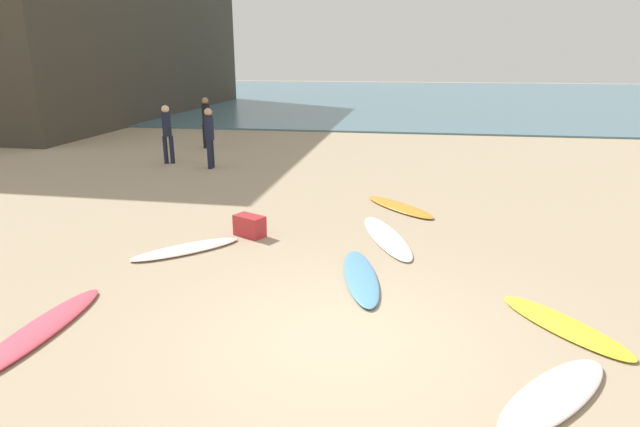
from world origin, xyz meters
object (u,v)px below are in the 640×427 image
surfboard_5 (186,249)px  beachgoer_far (206,120)px  beachgoer_near (209,135)px  surfboard_0 (37,332)px  surfboard_4 (399,207)px  beachgoer_mid (167,131)px  surfboard_2 (386,237)px  surfboard_6 (554,395)px  beach_cooler (250,226)px  surfboard_1 (361,277)px  surfboard_3 (564,326)px

surfboard_5 → beachgoer_far: 10.79m
beachgoer_far → beachgoer_near: bearing=-108.7°
surfboard_0 → beachgoer_near: (-1.35, 9.84, 0.98)m
surfboard_4 → beachgoer_mid: bearing=110.5°
surfboard_2 → surfboard_5: (-3.53, -1.23, 0.01)m
surfboard_6 → beachgoer_near: size_ratio=1.05×
surfboard_0 → beachgoer_far: beachgoer_far is taller
beach_cooler → beachgoer_near: bearing=116.8°
surfboard_6 → surfboard_4: bearing=145.1°
surfboard_0 → beachgoer_mid: bearing=-72.3°
surfboard_1 → surfboard_3: size_ratio=1.14×
surfboard_5 → beach_cooler: (0.90, 0.97, 0.17)m
surfboard_3 → beachgoer_near: beachgoer_near is taller
surfboard_0 → surfboard_3: (6.61, 1.24, -0.01)m
surfboard_1 → surfboard_5: 3.28m
surfboard_0 → beachgoer_near: bearing=-80.3°
beachgoer_far → beach_cooler: (4.34, -9.21, -0.84)m
surfboard_2 → surfboard_6: bearing=-86.4°
surfboard_6 → beach_cooler: size_ratio=3.24×
surfboard_3 → beach_cooler: size_ratio=3.23×
surfboard_4 → beachgoer_far: size_ratio=1.16×
surfboard_2 → surfboard_6: 4.98m
surfboard_5 → surfboard_2: bearing=-113.9°
surfboard_6 → surfboard_5: bearing=-170.9°
surfboard_2 → surfboard_6: size_ratio=1.33×
beachgoer_mid → beachgoer_near: bearing=149.2°
surfboard_0 → surfboard_1: bearing=-147.1°
surfboard_0 → surfboard_4: size_ratio=1.17×
surfboard_5 → beachgoer_far: bearing=-24.4°
beachgoer_near → beachgoer_mid: beachgoer_mid is taller
beachgoer_far → beach_cooler: beachgoer_far is taller
surfboard_2 → surfboard_5: 3.73m
surfboard_5 → beachgoer_far: size_ratio=1.08×
surfboard_4 → surfboard_0: bearing=-166.1°
surfboard_0 → surfboard_2: size_ratio=0.98×
surfboard_5 → beach_cooler: bearing=-85.9°
surfboard_3 → surfboard_6: 1.63m
surfboard_5 → surfboard_6: size_ratio=1.04×
surfboard_4 → beach_cooler: size_ratio=3.60×
beachgoer_near → surfboard_6: bearing=-143.3°
surfboard_0 → surfboard_1: size_ratio=1.14×
surfboard_0 → beachgoer_far: 13.56m
surfboard_4 → beachgoer_near: 6.82m
surfboard_6 → beachgoer_mid: beachgoer_mid is taller
surfboard_6 → surfboard_3: bearing=112.9°
surfboard_4 → surfboard_5: surfboard_4 is taller
surfboard_4 → surfboard_5: size_ratio=1.07×
surfboard_1 → surfboard_4: size_ratio=1.02×
surfboard_5 → beachgoer_far: (-3.44, 10.18, 1.00)m
surfboard_2 → beachgoer_far: bearing=109.2°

